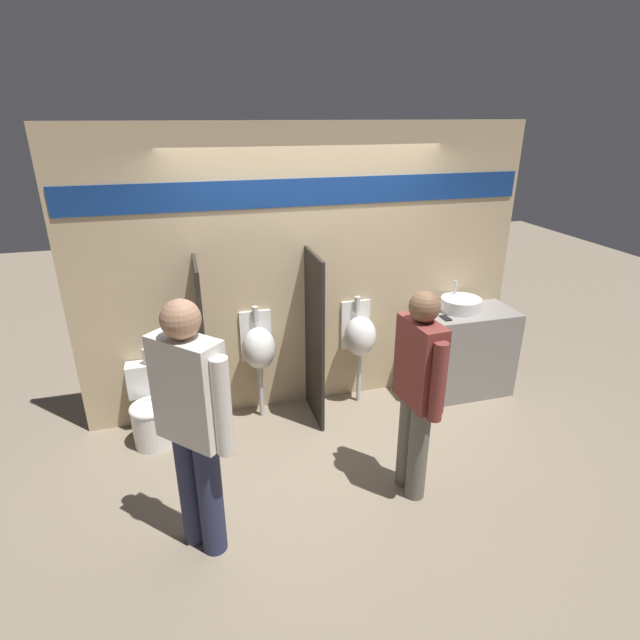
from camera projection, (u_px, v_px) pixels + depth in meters
ground_plane at (325, 430)px, 4.69m from camera, size 16.00×16.00×0.00m
display_wall at (308, 273)px, 4.70m from camera, size 4.26×0.07×2.70m
sink_counter at (462, 352)px, 5.19m from camera, size 1.00×0.52×0.91m
sink_basin at (461, 304)px, 5.02m from camera, size 0.40×0.40×0.27m
cell_phone at (446, 318)px, 4.84m from camera, size 0.07×0.14×0.01m
divider_near_counter at (204, 352)px, 4.36m from camera, size 0.03×0.59×1.63m
divider_mid at (314, 339)px, 4.62m from camera, size 0.03×0.59×1.63m
urinal_near_counter at (259, 348)px, 4.65m from camera, size 0.31×0.32×1.10m
urinal_far at (360, 336)px, 4.90m from camera, size 0.31×0.32×1.10m
toilet at (152, 411)px, 4.45m from camera, size 0.38×0.53×0.83m
person_in_vest at (418, 388)px, 3.61m from camera, size 0.22×0.58×1.65m
person_with_lanyard at (192, 422)px, 3.08m from camera, size 0.47×0.48×1.79m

